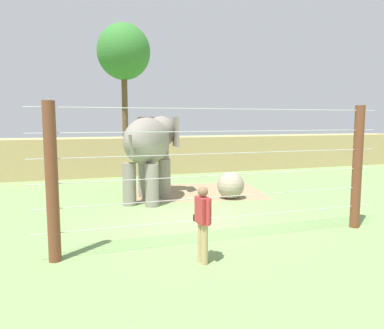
{
  "coord_description": "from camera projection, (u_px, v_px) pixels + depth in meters",
  "views": [
    {
      "loc": [
        -3.7,
        -10.87,
        3.05
      ],
      "look_at": [
        0.72,
        2.23,
        1.4
      ],
      "focal_mm": 34.8,
      "sensor_mm": 36.0,
      "label": 1
    }
  ],
  "objects": [
    {
      "name": "ground_plane",
      "position": [
        193.0,
        217.0,
        11.77
      ],
      "size": [
        120.0,
        120.0,
        0.0
      ],
      "primitive_type": "plane",
      "color": "#759956"
    },
    {
      "name": "dirt_patch",
      "position": [
        198.0,
        192.0,
        15.97
      ],
      "size": [
        6.07,
        5.03,
        0.01
      ],
      "primitive_type": "cube",
      "rotation": [
        0.0,
        0.0,
        -0.19
      ],
      "color": "#937F5B",
      "rests_on": "ground"
    },
    {
      "name": "embankment_wall",
      "position": [
        136.0,
        156.0,
        21.12
      ],
      "size": [
        36.0,
        1.8,
        2.08
      ],
      "primitive_type": "cube",
      "color": "tan",
      "rests_on": "ground"
    },
    {
      "name": "elephant",
      "position": [
        150.0,
        144.0,
        14.15
      ],
      "size": [
        3.11,
        3.92,
        3.22
      ],
      "color": "gray",
      "rests_on": "ground"
    },
    {
      "name": "enrichment_ball",
      "position": [
        231.0,
        185.0,
        14.5
      ],
      "size": [
        1.06,
        1.06,
        1.06
      ],
      "primitive_type": "sphere",
      "color": "gray",
      "rests_on": "ground"
    },
    {
      "name": "cable_fence",
      "position": [
        226.0,
        174.0,
        9.18
      ],
      "size": [
        9.06,
        0.27,
        3.46
      ],
      "color": "brown",
      "rests_on": "ground"
    },
    {
      "name": "zookeeper",
      "position": [
        203.0,
        221.0,
        7.88
      ],
      "size": [
        0.26,
        0.58,
        1.67
      ],
      "color": "tan",
      "rests_on": "ground"
    },
    {
      "name": "tree_behind_wall",
      "position": [
        124.0,
        53.0,
        27.87
      ],
      "size": [
        3.97,
        3.97,
        10.24
      ],
      "color": "brown",
      "rests_on": "ground"
    }
  ]
}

